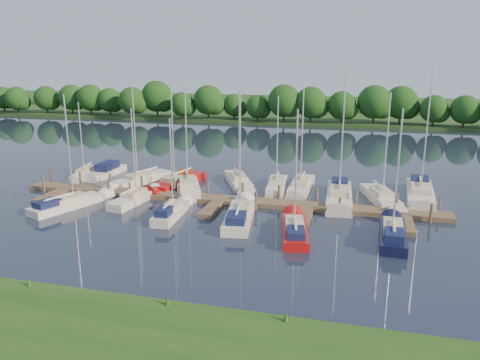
% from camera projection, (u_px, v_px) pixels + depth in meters
% --- Properties ---
extents(ground, '(260.00, 260.00, 0.00)m').
position_uv_depth(ground, '(191.00, 232.00, 35.82)').
color(ground, '#1A2234').
rests_on(ground, ground).
extents(near_bank, '(90.00, 10.00, 0.50)m').
position_uv_depth(near_bank, '(65.00, 351.00, 20.77)').
color(near_bank, '#1F4614').
rests_on(near_bank, ground).
extents(dock, '(40.00, 6.00, 0.40)m').
position_uv_depth(dock, '(219.00, 202.00, 42.61)').
color(dock, brown).
rests_on(dock, ground).
extents(mooring_pilings, '(38.24, 2.84, 2.00)m').
position_uv_depth(mooring_pilings, '(223.00, 194.00, 43.56)').
color(mooring_pilings, '#473D33').
rests_on(mooring_pilings, ground).
extents(far_shore, '(180.00, 30.00, 0.60)m').
position_uv_depth(far_shore, '(307.00, 116.00, 105.99)').
color(far_shore, '#22451A').
rests_on(far_shore, ground).
extents(distant_hill, '(220.00, 40.00, 1.40)m').
position_uv_depth(distant_hill, '(317.00, 104.00, 129.30)').
color(distant_hill, '#304E22').
rests_on(distant_hill, ground).
extents(treeline, '(147.81, 10.45, 8.31)m').
position_uv_depth(treeline, '(305.00, 104.00, 92.51)').
color(treeline, '#38281C').
rests_on(treeline, ground).
extents(sailboat_n_0, '(2.80, 6.77, 8.62)m').
position_uv_depth(sailboat_n_0, '(85.00, 174.00, 52.56)').
color(sailboat_n_0, silver).
rests_on(sailboat_n_0, ground).
extents(motorboat, '(1.92, 6.44, 1.82)m').
position_uv_depth(motorboat, '(106.00, 172.00, 53.04)').
color(motorboat, silver).
rests_on(motorboat, ground).
extents(sailboat_n_2, '(4.45, 8.46, 10.81)m').
position_uv_depth(sailboat_n_2, '(139.00, 181.00, 49.73)').
color(sailboat_n_2, silver).
rests_on(sailboat_n_2, ground).
extents(sailboat_n_3, '(3.78, 9.13, 11.53)m').
position_uv_depth(sailboat_n_3, '(176.00, 184.00, 48.50)').
color(sailboat_n_3, '#AB100F').
rests_on(sailboat_n_3, ground).
extents(sailboat_n_4, '(5.15, 8.96, 11.62)m').
position_uv_depth(sailboat_n_4, '(188.00, 186.00, 47.38)').
color(sailboat_n_4, silver).
rests_on(sailboat_n_4, ground).
extents(sailboat_n_5, '(4.81, 7.94, 10.40)m').
position_uv_depth(sailboat_n_5, '(239.00, 182.00, 49.08)').
color(sailboat_n_5, silver).
rests_on(sailboat_n_5, ground).
extents(sailboat_n_6, '(2.50, 7.67, 9.81)m').
position_uv_depth(sailboat_n_6, '(277.00, 187.00, 47.14)').
color(sailboat_n_6, silver).
rests_on(sailboat_n_6, ground).
extents(sailboat_n_7, '(2.00, 8.33, 10.71)m').
position_uv_depth(sailboat_n_7, '(301.00, 188.00, 47.00)').
color(sailboat_n_7, silver).
rests_on(sailboat_n_7, ground).
extents(sailboat_n_8, '(2.64, 9.56, 12.12)m').
position_uv_depth(sailboat_n_8, '(339.00, 197.00, 43.72)').
color(sailboat_n_8, silver).
rests_on(sailboat_n_8, ground).
extents(sailboat_n_9, '(3.77, 8.16, 10.46)m').
position_uv_depth(sailboat_n_9, '(381.00, 199.00, 43.26)').
color(sailboat_n_9, silver).
rests_on(sailboat_n_9, ground).
extents(sailboat_n_10, '(2.89, 9.94, 12.57)m').
position_uv_depth(sailboat_n_10, '(420.00, 195.00, 44.37)').
color(sailboat_n_10, silver).
rests_on(sailboat_n_10, ground).
extents(sailboat_s_0, '(4.14, 8.05, 10.31)m').
position_uv_depth(sailboat_s_0, '(70.00, 204.00, 41.58)').
color(sailboat_s_0, silver).
rests_on(sailboat_s_0, ground).
extents(sailboat_s_1, '(2.27, 6.96, 9.05)m').
position_uv_depth(sailboat_s_1, '(135.00, 199.00, 43.05)').
color(sailboat_s_1, silver).
rests_on(sailboat_s_1, ground).
extents(sailboat_s_2, '(1.84, 6.54, 8.64)m').
position_uv_depth(sailboat_s_2, '(171.00, 213.00, 39.08)').
color(sailboat_s_2, silver).
rests_on(sailboat_s_2, ground).
extents(sailboat_s_3, '(3.07, 8.66, 11.01)m').
position_uv_depth(sailboat_s_3, '(240.00, 217.00, 38.17)').
color(sailboat_s_3, silver).
rests_on(sailboat_s_3, ground).
extents(sailboat_s_4, '(2.93, 7.70, 9.76)m').
position_uv_depth(sailboat_s_4, '(294.00, 230.00, 35.17)').
color(sailboat_s_4, '#AB100F').
rests_on(sailboat_s_4, ground).
extents(sailboat_s_5, '(2.00, 7.65, 9.99)m').
position_uv_depth(sailboat_s_5, '(392.00, 235.00, 34.20)').
color(sailboat_s_5, black).
rests_on(sailboat_s_5, ground).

